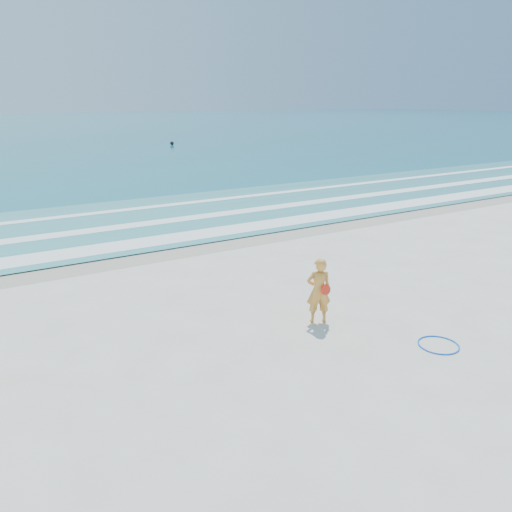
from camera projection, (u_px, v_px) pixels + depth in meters
ground at (334, 345)px, 11.35m from camera, size 400.00×400.00×0.00m
wet_sand at (180, 248)px, 18.70m from camera, size 400.00×2.40×0.00m
shallow at (137, 220)px, 22.77m from camera, size 400.00×10.00×0.01m
foam_near at (167, 239)px, 19.75m from camera, size 400.00×1.40×0.01m
foam_mid at (143, 224)px, 22.12m from camera, size 400.00×0.90×0.01m
foam_far at (121, 210)px, 24.81m from camera, size 400.00×0.60×0.01m
hoop at (438, 345)px, 11.34m from camera, size 1.07×1.07×0.03m
buoy at (172, 143)px, 59.33m from camera, size 0.45×0.45×0.45m
woman at (319, 291)px, 12.30m from camera, size 0.72×0.62×1.68m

